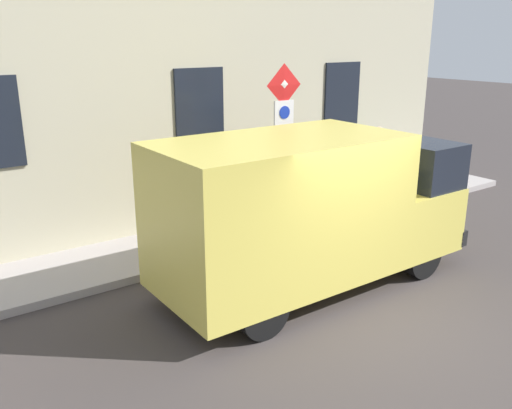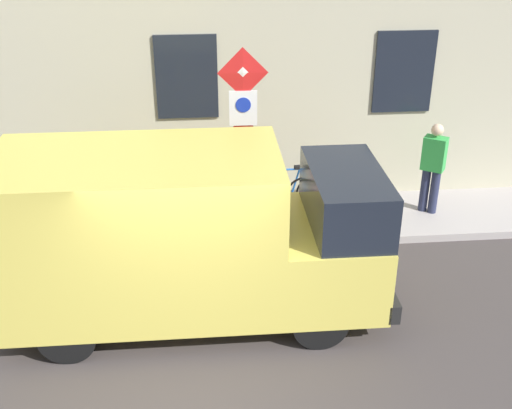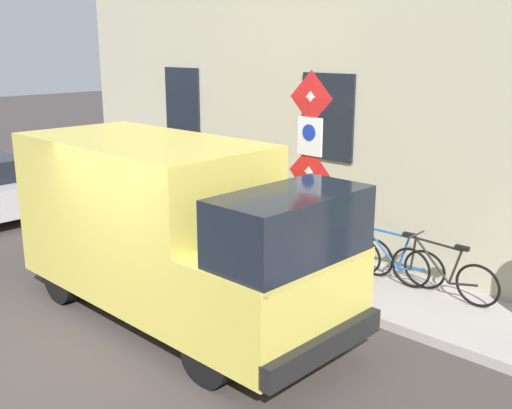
# 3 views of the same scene
# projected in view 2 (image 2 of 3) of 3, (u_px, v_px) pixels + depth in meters

# --- Properties ---
(ground_plane) EXTENTS (80.00, 80.00, 0.00)m
(ground_plane) POSITION_uv_depth(u_px,v_px,m) (193.00, 387.00, 7.95)
(ground_plane) COLOR #403937
(sidewalk_slab) EXTENTS (1.81, 16.38, 0.14)m
(sidewalk_slab) POSITION_uv_depth(u_px,v_px,m) (193.00, 224.00, 11.62)
(sidewalk_slab) COLOR #A9A09D
(sidewalk_slab) RESTS_ON ground_plane
(sign_post_stacked) EXTENTS (0.15, 0.56, 3.18)m
(sign_post_stacked) POSITION_uv_depth(u_px,v_px,m) (243.00, 125.00, 10.11)
(sign_post_stacked) COLOR #474C47
(sign_post_stacked) RESTS_ON sidewalk_slab
(delivery_van) EXTENTS (2.01, 5.34, 2.50)m
(delivery_van) POSITION_uv_depth(u_px,v_px,m) (185.00, 234.00, 8.73)
(delivery_van) COLOR #DBC853
(delivery_van) RESTS_ON ground_plane
(bicycle_black) EXTENTS (0.46, 1.71, 0.89)m
(bicycle_black) POSITION_uv_depth(u_px,v_px,m) (331.00, 189.00, 11.94)
(bicycle_black) COLOR black
(bicycle_black) RESTS_ON sidewalk_slab
(bicycle_blue) EXTENTS (0.47, 1.72, 0.89)m
(bicycle_blue) POSITION_uv_depth(u_px,v_px,m) (286.00, 191.00, 11.87)
(bicycle_blue) COLOR black
(bicycle_blue) RESTS_ON sidewalk_slab
(bicycle_purple) EXTENTS (0.46, 1.71, 0.89)m
(bicycle_purple) POSITION_uv_depth(u_px,v_px,m) (240.00, 193.00, 11.80)
(bicycle_purple) COLOR black
(bicycle_purple) RESTS_ON sidewalk_slab
(pedestrian) EXTENTS (0.44, 0.48, 1.72)m
(pedestrian) POSITION_uv_depth(u_px,v_px,m) (433.00, 165.00, 11.54)
(pedestrian) COLOR #262B47
(pedestrian) RESTS_ON sidewalk_slab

